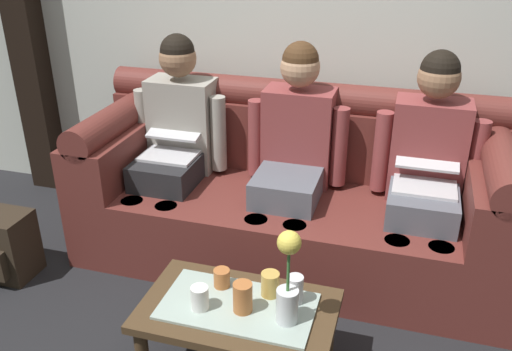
{
  "coord_description": "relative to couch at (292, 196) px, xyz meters",
  "views": [
    {
      "loc": [
        0.58,
        -1.51,
        1.81
      ],
      "look_at": [
        -0.1,
        0.79,
        0.66
      ],
      "focal_mm": 38.3,
      "sensor_mm": 36.0,
      "label": 1
    }
  ],
  "objects": [
    {
      "name": "person_right",
      "position": [
        0.7,
        -0.0,
        0.29
      ],
      "size": [
        0.56,
        0.67,
        1.22
      ],
      "color": "#595B66",
      "rests_on": "ground_plane"
    },
    {
      "name": "cup_far_left",
      "position": [
        0.11,
        -0.88,
        0.05
      ],
      "size": [
        0.08,
        0.08,
        0.11
      ],
      "primitive_type": "cylinder",
      "color": "gold",
      "rests_on": "coffee_table"
    },
    {
      "name": "cup_far_center",
      "position": [
        -0.11,
        -0.88,
        0.03
      ],
      "size": [
        0.07,
        0.07,
        0.08
      ],
      "primitive_type": "cylinder",
      "color": "#B26633",
      "rests_on": "coffee_table"
    },
    {
      "name": "cup_near_right",
      "position": [
        0.03,
        -1.01,
        0.06
      ],
      "size": [
        0.08,
        0.08,
        0.13
      ],
      "primitive_type": "cylinder",
      "color": "#B26633",
      "rests_on": "coffee_table"
    },
    {
      "name": "person_left",
      "position": [
        -0.7,
        -0.0,
        0.29
      ],
      "size": [
        0.56,
        0.67,
        1.22
      ],
      "color": "#232326",
      "rests_on": "ground_plane"
    },
    {
      "name": "cup_near_left",
      "position": [
        -0.14,
        -1.05,
        0.05
      ],
      "size": [
        0.07,
        0.07,
        0.1
      ],
      "primitive_type": "cylinder",
      "color": "white",
      "rests_on": "coffee_table"
    },
    {
      "name": "cup_far_right",
      "position": [
        0.22,
        -0.9,
        0.06
      ],
      "size": [
        0.07,
        0.07,
        0.12
      ],
      "primitive_type": "cylinder",
      "color": "silver",
      "rests_on": "coffee_table"
    },
    {
      "name": "couch",
      "position": [
        0.0,
        0.0,
        0.0
      ],
      "size": [
        2.34,
        0.88,
        0.96
      ],
      "color": "maroon",
      "rests_on": "ground_plane"
    },
    {
      "name": "flower_vase",
      "position": [
        0.21,
        -1.02,
        0.18
      ],
      "size": [
        0.09,
        0.09,
        0.41
      ],
      "color": "silver",
      "rests_on": "coffee_table"
    },
    {
      "name": "coffee_table",
      "position": [
        0.0,
        -0.99,
        -0.07
      ],
      "size": [
        0.8,
        0.49,
        0.36
      ],
      "color": "#47331E",
      "rests_on": "ground_plane"
    },
    {
      "name": "backpack_left",
      "position": [
        -1.45,
        -0.67,
        -0.19
      ],
      "size": [
        0.31,
        0.27,
        0.37
      ],
      "color": "#2D2319",
      "rests_on": "ground_plane"
    },
    {
      "name": "person_middle",
      "position": [
        0.0,
        -0.0,
        0.29
      ],
      "size": [
        0.56,
        0.67,
        1.22
      ],
      "color": "#595B66",
      "rests_on": "ground_plane"
    }
  ]
}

